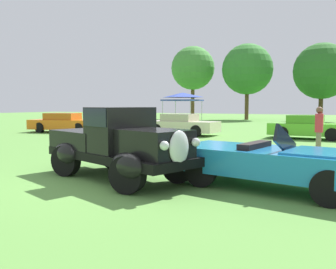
% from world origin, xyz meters
% --- Properties ---
extents(ground_plane, '(120.00, 120.00, 0.00)m').
position_xyz_m(ground_plane, '(0.00, 0.00, 0.00)').
color(ground_plane, '#568C3D').
extents(feature_pickup_truck, '(4.40, 2.84, 1.70)m').
position_xyz_m(feature_pickup_truck, '(0.06, 0.25, 0.86)').
color(feature_pickup_truck, black).
rests_on(feature_pickup_truck, ground_plane).
extents(neighbor_convertible, '(4.48, 2.42, 1.40)m').
position_xyz_m(neighbor_convertible, '(3.61, 0.87, 0.58)').
color(neighbor_convertible, '#1E7AB7').
rests_on(neighbor_convertible, ground_plane).
extents(show_car_orange, '(4.70, 2.63, 1.22)m').
position_xyz_m(show_car_orange, '(-11.26, 10.75, 0.60)').
color(show_car_orange, orange).
rests_on(show_car_orange, ground_plane).
extents(show_car_cream, '(4.25, 1.88, 1.22)m').
position_xyz_m(show_car_cream, '(-3.80, 12.28, 0.60)').
color(show_car_cream, beige).
rests_on(show_car_cream, ground_plane).
extents(show_car_lime, '(3.91, 1.82, 1.22)m').
position_xyz_m(show_car_lime, '(3.01, 12.96, 0.60)').
color(show_car_lime, '#60C62D').
rests_on(show_car_lime, ground_plane).
extents(spectator_near_truck, '(0.25, 0.40, 1.69)m').
position_xyz_m(spectator_near_truck, '(4.02, 6.02, 0.91)').
color(spectator_near_truck, '#7F7056').
rests_on(spectator_near_truck, ground_plane).
extents(canopy_tent_left_field, '(2.64, 2.64, 2.71)m').
position_xyz_m(canopy_tent_left_field, '(-7.08, 19.66, 2.42)').
color(canopy_tent_left_field, '#B7B7BC').
rests_on(canopy_tent_left_field, ground_plane).
extents(treeline_far_left, '(5.26, 5.26, 8.80)m').
position_xyz_m(treeline_far_left, '(-12.35, 34.32, 6.15)').
color(treeline_far_left, brown).
rests_on(treeline_far_left, ground_plane).
extents(treeline_mid_left, '(5.78, 5.78, 8.67)m').
position_xyz_m(treeline_mid_left, '(-5.72, 34.58, 5.76)').
color(treeline_mid_left, brown).
rests_on(treeline_mid_left, ground_plane).
extents(treeline_center, '(5.74, 5.74, 8.06)m').
position_xyz_m(treeline_center, '(2.21, 33.83, 5.17)').
color(treeline_center, '#47331E').
rests_on(treeline_center, ground_plane).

